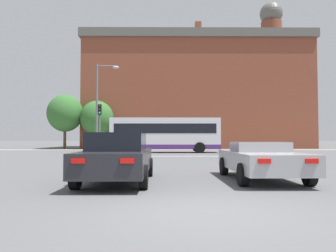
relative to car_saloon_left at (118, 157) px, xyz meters
The scene contains 13 objects.
ground_plane 4.69m from the car_saloon_left, 62.55° to the right, with size 400.00×400.00×0.00m, color #545456.
stop_line_strip 14.86m from the car_saloon_left, 81.73° to the left, with size 9.45×0.30×0.01m, color silver.
far_pavement 29.37m from the car_saloon_left, 85.83° to the left, with size 70.50×2.50×0.01m, color gray.
brick_civic_building 41.68m from the car_saloon_left, 81.48° to the left, with size 32.32×15.02×22.75m.
car_saloon_left is the anchor object (origin of this frame).
car_roadster_right 4.51m from the car_saloon_left, ahead, with size 2.09×4.60×1.20m.
bus_crossing_lead 21.36m from the car_saloon_left, 86.22° to the left, with size 10.27×2.69×3.27m.
traffic_light_far_left 28.90m from the car_saloon_left, 97.51° to the left, with size 0.26×0.31×3.84m.
traffic_light_near_left 15.78m from the car_saloon_left, 103.45° to the left, with size 0.26×0.31×3.97m.
street_lamp_junction 15.89m from the car_saloon_left, 103.26° to the left, with size 1.77×0.36×7.07m.
pedestrian_waiting 28.95m from the car_saloon_left, 91.61° to the left, with size 0.34×0.45×1.83m.
tree_by_building 34.69m from the car_saloon_left, 109.67° to the left, with size 4.57×4.57×7.04m.
tree_kerbside 33.40m from the car_saloon_left, 102.97° to the left, with size 4.28×4.28×6.26m.
Camera 1 is at (-0.69, -5.85, 1.30)m, focal length 35.00 mm.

